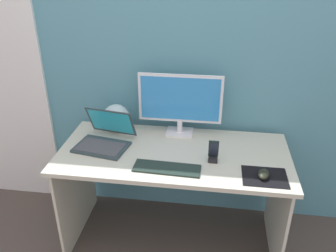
{
  "coord_description": "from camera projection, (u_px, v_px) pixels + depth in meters",
  "views": [
    {
      "loc": [
        0.22,
        -1.86,
        1.86
      ],
      "look_at": [
        -0.03,
        -0.02,
        0.91
      ],
      "focal_mm": 37.21,
      "sensor_mm": 36.0,
      "label": 1
    }
  ],
  "objects": [
    {
      "name": "monitor",
      "position": [
        180.0,
        102.0,
        2.3
      ],
      "size": [
        0.56,
        0.14,
        0.42
      ],
      "color": "white",
      "rests_on": "desk"
    },
    {
      "name": "mousepad",
      "position": [
        265.0,
        177.0,
        1.94
      ],
      "size": [
        0.25,
        0.2,
        0.0
      ],
      "primitive_type": "cube",
      "color": "black",
      "rests_on": "desk"
    },
    {
      "name": "ground_plane",
      "position": [
        173.0,
        237.0,
        2.51
      ],
      "size": [
        8.0,
        8.0,
        0.0
      ],
      "primitive_type": "plane",
      "color": "#4B4039"
    },
    {
      "name": "laptop",
      "position": [
        105.0,
        138.0,
        2.25
      ],
      "size": [
        0.37,
        0.37,
        0.22
      ],
      "color": "#2E3C40",
      "rests_on": "desk"
    },
    {
      "name": "phone_in_dock",
      "position": [
        213.0,
        153.0,
        2.08
      ],
      "size": [
        0.06,
        0.06,
        0.14
      ],
      "color": "black",
      "rests_on": "desk"
    },
    {
      "name": "mouse",
      "position": [
        264.0,
        174.0,
        1.93
      ],
      "size": [
        0.08,
        0.11,
        0.04
      ],
      "primitive_type": "ellipsoid",
      "rotation": [
        0.0,
        0.0,
        -0.2
      ],
      "color": "black",
      "rests_on": "mousepad"
    },
    {
      "name": "desk",
      "position": [
        173.0,
        171.0,
        2.25
      ],
      "size": [
        1.45,
        0.67,
        0.72
      ],
      "color": "beige",
      "rests_on": "ground_plane"
    },
    {
      "name": "keyboard_external",
      "position": [
        167.0,
        168.0,
        2.01
      ],
      "size": [
        0.39,
        0.14,
        0.01
      ],
      "primitive_type": "cube",
      "rotation": [
        0.0,
        0.0,
        -0.04
      ],
      "color": "#1F2D27",
      "rests_on": "desk"
    },
    {
      "name": "fishbowl",
      "position": [
        116.0,
        118.0,
        2.42
      ],
      "size": [
        0.19,
        0.19,
        0.19
      ],
      "primitive_type": "sphere",
      "color": "silver",
      "rests_on": "desk"
    },
    {
      "name": "wall_back",
      "position": [
        182.0,
        52.0,
        2.3
      ],
      "size": [
        6.0,
        0.04,
        2.5
      ],
      "primitive_type": "cube",
      "color": "teal",
      "rests_on": "ground_plane"
    }
  ]
}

